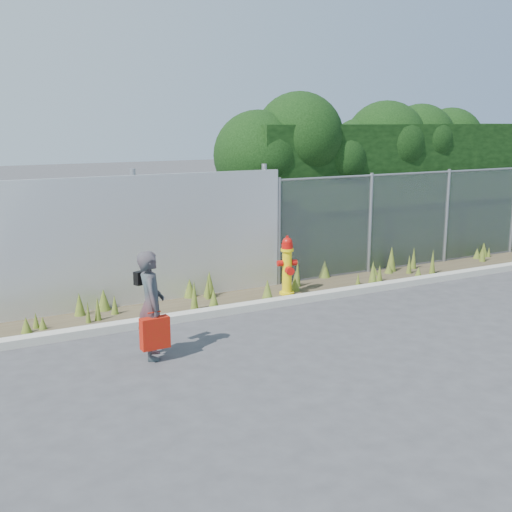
{
  "coord_description": "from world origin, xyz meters",
  "views": [
    {
      "loc": [
        -4.96,
        -7.24,
        3.09
      ],
      "look_at": [
        -0.3,
        1.4,
        1.0
      ],
      "focal_mm": 45.0,
      "sensor_mm": 36.0,
      "label": 1
    }
  ],
  "objects": [
    {
      "name": "hedge",
      "position": [
        4.11,
        4.0,
        2.0
      ],
      "size": [
        7.93,
        1.94,
        3.66
      ],
      "color": "black",
      "rests_on": "ground"
    },
    {
      "name": "chainlink_fence",
      "position": [
        4.25,
        3.0,
        1.03
      ],
      "size": [
        6.5,
        0.07,
        2.05
      ],
      "color": "gray",
      "rests_on": "ground"
    },
    {
      "name": "fire_hydrant",
      "position": [
        0.82,
        2.3,
        0.53
      ],
      "size": [
        0.36,
        0.32,
        1.08
      ],
      "rotation": [
        0.0,
        0.0,
        -0.19
      ],
      "color": "yellow",
      "rests_on": "ground"
    },
    {
      "name": "weed_strip",
      "position": [
        -0.21,
        2.47,
        0.14
      ],
      "size": [
        16.0,
        1.35,
        0.55
      ],
      "color": "#443926",
      "rests_on": "ground"
    },
    {
      "name": "black_shoulder_bag",
      "position": [
        -2.37,
        0.75,
        1.04
      ],
      "size": [
        0.24,
        0.1,
        0.18
      ],
      "rotation": [
        0.0,
        0.0,
        0.37
      ],
      "color": "black"
    },
    {
      "name": "curb",
      "position": [
        0.0,
        1.8,
        0.06
      ],
      "size": [
        16.0,
        0.22,
        0.12
      ],
      "primitive_type": "cube",
      "color": "#B0AC9F",
      "rests_on": "ground"
    },
    {
      "name": "woman",
      "position": [
        -2.35,
        0.5,
        0.72
      ],
      "size": [
        0.47,
        0.6,
        1.44
      ],
      "primitive_type": "imported",
      "rotation": [
        0.0,
        0.0,
        1.31
      ],
      "color": "#0E565A",
      "rests_on": "ground"
    },
    {
      "name": "ground",
      "position": [
        0.0,
        0.0,
        0.0
      ],
      "size": [
        80.0,
        80.0,
        0.0
      ],
      "primitive_type": "plane",
      "color": "#3B3B3E",
      "rests_on": "ground"
    },
    {
      "name": "red_tote_bag",
      "position": [
        -2.37,
        0.31,
        0.4
      ],
      "size": [
        0.38,
        0.14,
        0.49
      ],
      "rotation": [
        0.0,
        0.0,
        0.05
      ],
      "color": "#A11E09"
    },
    {
      "name": "corrugated_fence",
      "position": [
        -3.25,
        3.01,
        1.1
      ],
      "size": [
        8.5,
        0.21,
        2.3
      ],
      "color": "silver",
      "rests_on": "ground"
    }
  ]
}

